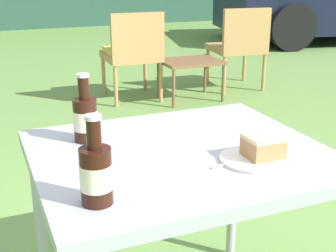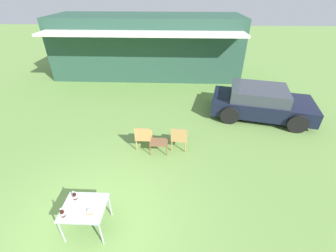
# 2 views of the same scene
# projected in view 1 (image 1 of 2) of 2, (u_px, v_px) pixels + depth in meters

# --- Properties ---
(parked_car) EXTENTS (4.23, 2.77, 1.23)m
(parked_car) POSITION_uv_depth(u_px,v_px,m) (333.00, 4.00, 8.15)
(parked_car) COLOR black
(parked_car) RESTS_ON ground_plane
(wicker_chair_cushioned) EXTENTS (0.52, 0.55, 0.86)m
(wicker_chair_cushioned) POSITION_uv_depth(u_px,v_px,m) (132.00, 51.00, 4.49)
(wicker_chair_cushioned) COLOR #B2844C
(wicker_chair_cushioned) RESTS_ON ground_plane
(wicker_chair_plain) EXTENTS (0.56, 0.59, 0.86)m
(wicker_chair_plain) POSITION_uv_depth(u_px,v_px,m) (239.00, 43.00, 4.89)
(wicker_chair_plain) COLOR #B2844C
(wicker_chair_plain) RESTS_ON ground_plane
(garden_side_table) EXTENTS (0.57, 0.44, 0.40)m
(garden_side_table) POSITION_uv_depth(u_px,v_px,m) (191.00, 65.00, 4.53)
(garden_side_table) COLOR brown
(garden_side_table) RESTS_ON ground_plane
(patio_table) EXTENTS (0.91, 0.78, 0.72)m
(patio_table) POSITION_uv_depth(u_px,v_px,m) (180.00, 170.00, 1.50)
(patio_table) COLOR #9EA3A8
(patio_table) RESTS_ON ground_plane
(cake_on_plate) EXTENTS (0.21, 0.21, 0.08)m
(cake_on_plate) POSITION_uv_depth(u_px,v_px,m) (260.00, 151.00, 1.39)
(cake_on_plate) COLOR silver
(cake_on_plate) RESTS_ON patio_table
(cola_bottle_near) EXTENTS (0.08, 0.08, 0.23)m
(cola_bottle_near) POSITION_uv_depth(u_px,v_px,m) (85.00, 118.00, 1.53)
(cola_bottle_near) COLOR black
(cola_bottle_near) RESTS_ON patio_table
(cola_bottle_far) EXTENTS (0.08, 0.08, 0.23)m
(cola_bottle_far) POSITION_uv_depth(u_px,v_px,m) (96.00, 173.00, 1.12)
(cola_bottle_far) COLOR black
(cola_bottle_far) RESTS_ON patio_table
(fork) EXTENTS (0.16, 0.03, 0.01)m
(fork) POSITION_uv_depth(u_px,v_px,m) (234.00, 162.00, 1.38)
(fork) COLOR silver
(fork) RESTS_ON patio_table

